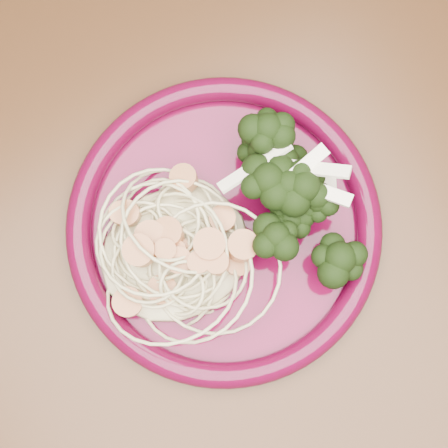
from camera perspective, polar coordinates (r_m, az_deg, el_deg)
dining_table at (r=0.62m, az=1.26°, el=-3.19°), size 1.20×0.80×0.75m
dinner_plate at (r=0.51m, az=-0.00°, el=-0.22°), size 0.26×0.26×0.02m
spaghetti_pile at (r=0.50m, az=-4.55°, el=-2.48°), size 0.13×0.11×0.03m
scallop_cluster at (r=0.47m, az=-4.88°, el=-1.84°), size 0.12×0.12×0.04m
broccoli_pile at (r=0.50m, az=5.57°, el=3.26°), size 0.09×0.14×0.05m
onion_garnish at (r=0.47m, az=5.93°, el=4.20°), size 0.06×0.09×0.06m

